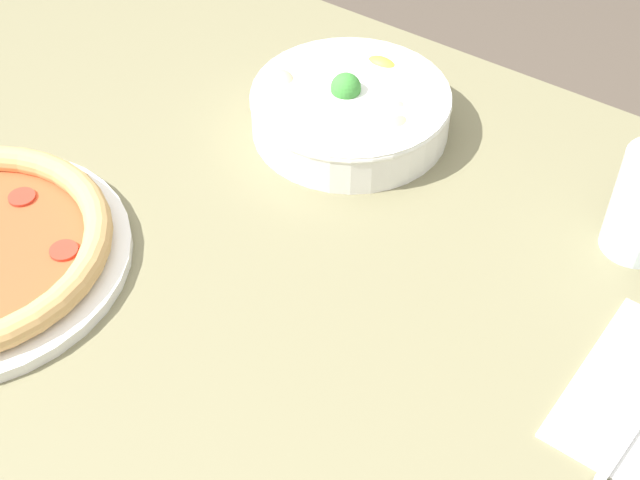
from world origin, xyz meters
name	(u,v)px	position (x,y,z in m)	size (l,w,h in m)	color
dining_table	(200,331)	(0.00, 0.00, 0.65)	(1.27, 0.89, 0.75)	#706B4C
bowl	(351,108)	(0.01, 0.25, 0.78)	(0.21, 0.21, 0.07)	white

